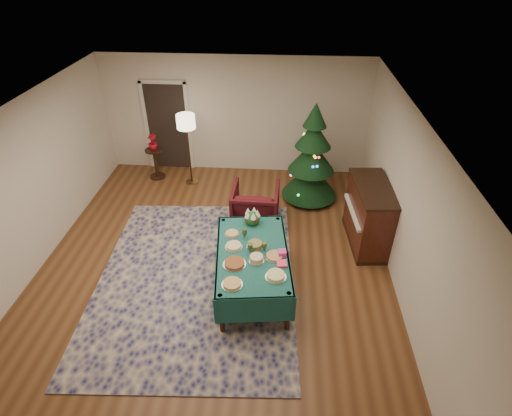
# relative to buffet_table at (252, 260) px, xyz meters

# --- Properties ---
(room_shell) EXTENTS (7.00, 7.00, 7.00)m
(room_shell) POSITION_rel_buffet_table_xyz_m (-0.70, 0.49, 0.75)
(room_shell) COLOR #593319
(room_shell) RESTS_ON ground
(doorway) EXTENTS (1.08, 0.04, 2.16)m
(doorway) POSITION_rel_buffet_table_xyz_m (-2.30, 3.97, 0.50)
(doorway) COLOR black
(doorway) RESTS_ON ground
(rug) EXTENTS (3.41, 4.36, 0.02)m
(rug) POSITION_rel_buffet_table_xyz_m (-0.96, 0.16, -0.59)
(rug) COLOR #14154C
(rug) RESTS_ON ground
(buffet_table) EXTENTS (1.33, 2.02, 0.74)m
(buffet_table) POSITION_rel_buffet_table_xyz_m (0.00, 0.00, 0.00)
(buffet_table) COLOR black
(buffet_table) RESTS_ON ground
(platter_0) EXTENTS (0.30, 0.30, 0.05)m
(platter_0) POSITION_rel_buffet_table_xyz_m (-0.23, -0.70, 0.17)
(platter_0) COLOR silver
(platter_0) RESTS_ON buffet_table
(platter_1) EXTENTS (0.30, 0.30, 0.06)m
(platter_1) POSITION_rel_buffet_table_xyz_m (0.37, -0.51, 0.18)
(platter_1) COLOR silver
(platter_1) RESTS_ON buffet_table
(platter_2) EXTENTS (0.35, 0.35, 0.05)m
(platter_2) POSITION_rel_buffet_table_xyz_m (-0.24, -0.29, 0.17)
(platter_2) COLOR silver
(platter_2) RESTS_ON buffet_table
(platter_3) EXTENTS (0.23, 0.23, 0.10)m
(platter_3) POSITION_rel_buffet_table_xyz_m (0.08, -0.20, 0.20)
(platter_3) COLOR silver
(platter_3) RESTS_ON buffet_table
(platter_4) EXTENTS (0.29, 0.29, 0.04)m
(platter_4) POSITION_rel_buffet_table_xyz_m (0.34, -0.08, 0.17)
(platter_4) COLOR silver
(platter_4) RESTS_ON buffet_table
(platter_5) EXTENTS (0.28, 0.28, 0.05)m
(platter_5) POSITION_rel_buffet_table_xyz_m (-0.30, 0.10, 0.17)
(platter_5) COLOR silver
(platter_5) RESTS_ON buffet_table
(platter_6) EXTENTS (0.27, 0.27, 0.07)m
(platter_6) POSITION_rel_buffet_table_xyz_m (0.03, 0.14, 0.18)
(platter_6) COLOR silver
(platter_6) RESTS_ON buffet_table
(platter_7) EXTENTS (0.24, 0.24, 0.04)m
(platter_7) POSITION_rel_buffet_table_xyz_m (-0.36, 0.41, 0.17)
(platter_7) COLOR silver
(platter_7) RESTS_ON buffet_table
(goblet_0) EXTENTS (0.08, 0.08, 0.17)m
(goblet_0) POSITION_rel_buffet_table_xyz_m (-0.15, 0.35, 0.24)
(goblet_0) COLOR #2D471E
(goblet_0) RESTS_ON buffet_table
(goblet_1) EXTENTS (0.08, 0.08, 0.17)m
(goblet_1) POSITION_rel_buffet_table_xyz_m (0.18, 0.03, 0.24)
(goblet_1) COLOR #2D471E
(goblet_1) RESTS_ON buffet_table
(goblet_2) EXTENTS (0.08, 0.08, 0.17)m
(goblet_2) POSITION_rel_buffet_table_xyz_m (-0.03, -0.01, 0.24)
(goblet_2) COLOR #2D471E
(goblet_2) RESTS_ON buffet_table
(napkin_stack) EXTENTS (0.16, 0.16, 0.04)m
(napkin_stack) POSITION_rel_buffet_table_xyz_m (0.45, -0.25, 0.17)
(napkin_stack) COLOR #FA4569
(napkin_stack) RESTS_ON buffet_table
(gift_box) EXTENTS (0.13, 0.13, 0.10)m
(gift_box) POSITION_rel_buffet_table_xyz_m (0.45, -0.05, 0.20)
(gift_box) COLOR #D93C9C
(gift_box) RESTS_ON buffet_table
(centerpiece) EXTENTS (0.27, 0.27, 0.31)m
(centerpiece) POSITION_rel_buffet_table_xyz_m (-0.06, 0.74, 0.28)
(centerpiece) COLOR #1E4C1E
(centerpiece) RESTS_ON buffet_table
(armchair) EXTENTS (0.90, 0.85, 0.90)m
(armchair) POSITION_rel_buffet_table_xyz_m (-0.08, 1.77, -0.14)
(armchair) COLOR #420E12
(armchair) RESTS_ON ground
(floor_lamp) EXTENTS (0.40, 0.40, 1.64)m
(floor_lamp) POSITION_rel_buffet_table_xyz_m (-1.67, 3.24, 0.80)
(floor_lamp) COLOR #A57F3F
(floor_lamp) RESTS_ON ground
(side_table) EXTENTS (0.40, 0.40, 0.72)m
(side_table) POSITION_rel_buffet_table_xyz_m (-2.53, 3.43, -0.25)
(side_table) COLOR black
(side_table) RESTS_ON ground
(potted_plant) EXTENTS (0.21, 0.37, 0.21)m
(potted_plant) POSITION_rel_buffet_table_xyz_m (-2.53, 3.43, 0.23)
(potted_plant) COLOR #A00B17
(potted_plant) RESTS_ON side_table
(christmas_tree) EXTENTS (1.52, 1.52, 2.14)m
(christmas_tree) POSITION_rel_buffet_table_xyz_m (1.01, 2.78, 0.36)
(christmas_tree) COLOR black
(christmas_tree) RESTS_ON ground
(piano) EXTENTS (0.74, 1.42, 1.19)m
(piano) POSITION_rel_buffet_table_xyz_m (2.00, 1.33, -0.01)
(piano) COLOR black
(piano) RESTS_ON ground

